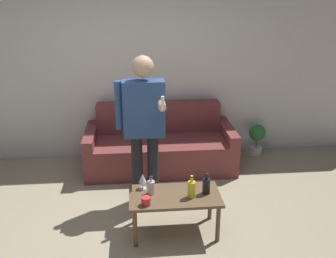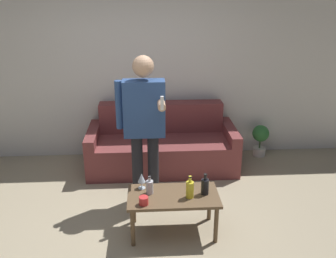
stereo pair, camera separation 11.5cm
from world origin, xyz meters
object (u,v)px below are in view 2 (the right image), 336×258
(couch, at_px, (162,145))
(bottle_orange, at_px, (150,187))
(person_standing_front, at_px, (144,120))
(coffee_table, at_px, (173,200))

(couch, xyz_separation_m, bottle_orange, (-0.20, -1.53, 0.21))
(couch, distance_m, person_standing_front, 1.21)
(couch, bearing_deg, bottle_orange, -97.31)
(coffee_table, bearing_deg, person_standing_front, 114.04)
(coffee_table, xyz_separation_m, bottle_orange, (-0.24, 0.05, 0.13))
(couch, height_order, coffee_table, couch)
(coffee_table, distance_m, bottle_orange, 0.27)
(couch, relative_size, coffee_table, 2.21)
(bottle_orange, distance_m, person_standing_front, 0.78)
(coffee_table, xyz_separation_m, person_standing_front, (-0.28, 0.63, 0.64))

